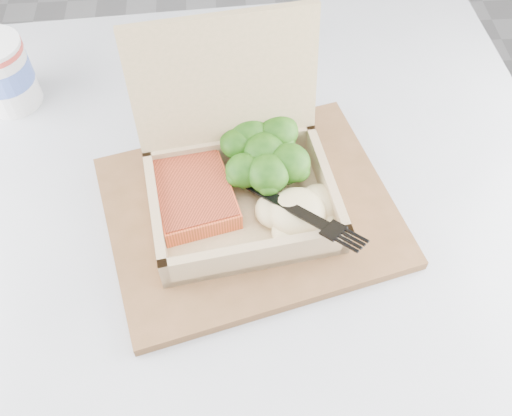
{
  "coord_description": "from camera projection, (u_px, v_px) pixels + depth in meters",
  "views": [
    {
      "loc": [
        0.35,
        -0.02,
        1.3
      ],
      "look_at": [
        0.38,
        0.33,
        0.79
      ],
      "focal_mm": 40.0,
      "sensor_mm": 36.0,
      "label": 1
    }
  ],
  "objects": [
    {
      "name": "salmon_fillet",
      "position": [
        193.0,
        193.0,
        0.64
      ],
      "size": [
        0.11,
        0.13,
        0.02
      ],
      "primitive_type": "cube",
      "rotation": [
        0.0,
        0.0,
        0.23
      ],
      "color": "#EE562E",
      "rests_on": "takeout_container"
    },
    {
      "name": "takeout_container",
      "position": [
        237.0,
        165.0,
        0.63
      ],
      "size": [
        0.23,
        0.21,
        0.19
      ],
      "rotation": [
        0.0,
        0.0,
        0.14
      ],
      "color": "tan",
      "rests_on": "serving_tray"
    },
    {
      "name": "serving_tray",
      "position": [
        250.0,
        211.0,
        0.66
      ],
      "size": [
        0.38,
        0.33,
        0.01
      ],
      "primitive_type": "cube",
      "rotation": [
        0.0,
        0.0,
        0.24
      ],
      "color": "brown",
      "rests_on": "cafe_table"
    },
    {
      "name": "paper_cup",
      "position": [
        2.0,
        71.0,
        0.73
      ],
      "size": [
        0.08,
        0.08,
        0.1
      ],
      "color": "silver",
      "rests_on": "cafe_table"
    },
    {
      "name": "mashed_potatoes",
      "position": [
        298.0,
        212.0,
        0.62
      ],
      "size": [
        0.1,
        0.09,
        0.04
      ],
      "primitive_type": "ellipsoid",
      "color": "#CDC185",
      "rests_on": "takeout_container"
    },
    {
      "name": "receipt",
      "position": [
        271.0,
        112.0,
        0.76
      ],
      "size": [
        0.1,
        0.16,
        0.0
      ],
      "primitive_type": "cube",
      "rotation": [
        0.0,
        0.0,
        0.13
      ],
      "color": "white",
      "rests_on": "cafe_table"
    },
    {
      "name": "broccoli_pile",
      "position": [
        264.0,
        158.0,
        0.66
      ],
      "size": [
        0.12,
        0.12,
        0.04
      ],
      "primitive_type": null,
      "color": "#346917",
      "rests_on": "takeout_container"
    },
    {
      "name": "plastic_fork",
      "position": [
        272.0,
        193.0,
        0.62
      ],
      "size": [
        0.12,
        0.13,
        0.03
      ],
      "rotation": [
        0.0,
        0.0,
        3.86
      ],
      "color": "black",
      "rests_on": "mashed_potatoes"
    },
    {
      "name": "cafe_table",
      "position": [
        232.0,
        311.0,
        0.81
      ],
      "size": [
        0.9,
        0.9,
        0.75
      ],
      "rotation": [
        0.0,
        0.0,
        0.06
      ],
      "color": "black",
      "rests_on": "floor"
    }
  ]
}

